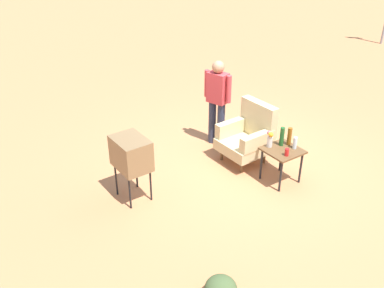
# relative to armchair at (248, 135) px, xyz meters

# --- Properties ---
(ground_plane) EXTENTS (60.00, 60.00, 0.00)m
(ground_plane) POSITION_rel_armchair_xyz_m (0.02, -0.07, -0.50)
(ground_plane) COLOR #C17A4C
(armchair) EXTENTS (0.80, 0.81, 1.06)m
(armchair) POSITION_rel_armchair_xyz_m (0.00, 0.00, 0.00)
(armchair) COLOR brown
(armchair) RESTS_ON ground
(side_table) EXTENTS (0.56, 0.56, 0.59)m
(side_table) POSITION_rel_armchair_xyz_m (0.82, 0.01, 0.01)
(side_table) COLOR black
(side_table) RESTS_ON ground
(tv_on_stand) EXTENTS (0.61, 0.47, 1.03)m
(tv_on_stand) POSITION_rel_armchair_xyz_m (-0.11, -2.20, 0.28)
(tv_on_stand) COLOR black
(tv_on_stand) RESTS_ON ground
(person_standing) EXTENTS (0.55, 0.32, 1.64)m
(person_standing) POSITION_rel_armchair_xyz_m (-0.80, -0.09, 0.44)
(person_standing) COLOR #2D3347
(person_standing) RESTS_ON ground
(bottle_wine_green) EXTENTS (0.07, 0.07, 0.32)m
(bottle_wine_green) POSITION_rel_armchair_xyz_m (0.70, 0.09, 0.25)
(bottle_wine_green) COLOR #1E5623
(bottle_wine_green) RESTS_ON side_table
(bottle_tall_amber) EXTENTS (0.07, 0.07, 0.30)m
(bottle_tall_amber) POSITION_rel_armchair_xyz_m (0.75, 0.20, 0.24)
(bottle_tall_amber) COLOR brown
(bottle_tall_amber) RESTS_ON side_table
(soda_can_red) EXTENTS (0.07, 0.07, 0.12)m
(soda_can_red) POSITION_rel_armchair_xyz_m (0.99, -0.08, 0.15)
(soda_can_red) COLOR red
(soda_can_red) RESTS_ON side_table
(bottle_short_clear) EXTENTS (0.06, 0.06, 0.20)m
(bottle_short_clear) POSITION_rel_armchair_xyz_m (0.89, 0.19, 0.19)
(bottle_short_clear) COLOR silver
(bottle_short_clear) RESTS_ON side_table
(flower_vase) EXTENTS (0.15, 0.10, 0.27)m
(flower_vase) POSITION_rel_armchair_xyz_m (0.62, -0.10, 0.24)
(flower_vase) COLOR silver
(flower_vase) RESTS_ON side_table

